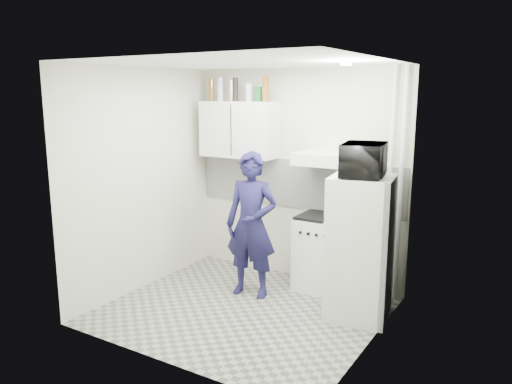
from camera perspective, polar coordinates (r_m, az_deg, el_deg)
The scene contains 24 objects.
floor at distance 5.55m, azimuth -1.44°, elevation -13.32°, with size 2.80×2.80×0.00m, color gray.
ceiling at distance 5.05m, azimuth -1.59°, elevation 14.58°, with size 2.80×2.80×0.00m, color white.
wall_back at distance 6.21m, azimuth 4.75°, elevation 1.91°, with size 2.80×2.80×0.00m, color beige.
wall_left at distance 6.00m, azimuth -12.82°, elevation 1.33°, with size 2.60×2.60×0.00m, color beige.
wall_right at distance 4.55m, azimuth 13.47°, elevation -1.86°, with size 2.60×2.60×0.00m, color beige.
person at distance 5.68m, azimuth -0.54°, elevation -3.77°, with size 0.61×0.40×1.67m, color #151337.
stove at distance 6.01m, azimuth 7.52°, elevation -6.98°, with size 0.54×0.54×0.87m, color silver.
fridge at distance 5.26m, azimuth 11.81°, elevation -6.26°, with size 0.62×0.62×1.49m, color white.
stove_top at distance 5.88m, azimuth 7.64°, elevation -2.80°, with size 0.52×0.52×0.03m, color black.
saucepan at distance 5.87m, azimuth 8.54°, elevation -2.24°, with size 0.16×0.16×0.09m, color silver.
microwave at distance 5.06m, azimuth 12.23°, elevation 3.62°, with size 0.40×0.60×0.33m, color black.
bottle_a at distance 6.59m, azimuth -5.14°, elevation 11.54°, with size 0.07×0.07×0.28m, color brown.
bottle_b at distance 6.51m, azimuth -4.10°, elevation 11.63°, with size 0.08×0.08×0.30m, color #B2B7BC.
bottle_c at distance 6.41m, azimuth -2.84°, elevation 11.49°, with size 0.06×0.06×0.26m, color silver.
bottle_d at distance 6.38m, azimuth -2.37°, elevation 11.63°, with size 0.07×0.07×0.29m, color black.
canister_a at distance 6.27m, azimuth -0.79°, elevation 11.30°, with size 0.09×0.09×0.22m, color #B2B7BC.
canister_b at distance 6.20m, azimuth 0.24°, elevation 11.13°, with size 0.10×0.10×0.18m, color #144C1E.
bottle_e at distance 6.14m, azimuth 1.10°, elevation 11.70°, with size 0.08×0.08×0.30m, color brown.
upper_cabinet at distance 6.37m, azimuth -1.97°, elevation 7.16°, with size 1.00×0.35×0.70m, color white.
range_hood at distance 5.76m, azimuth 7.69°, elevation 3.82°, with size 0.60×0.50×0.14m, color silver.
backsplash at distance 6.22m, azimuth 4.67°, elevation 0.98°, with size 2.74×0.03×0.60m, color white.
pipe_a at distance 5.68m, azimuth 16.18°, elevation 0.60°, with size 0.05×0.05×2.60m, color silver.
pipe_b at distance 5.71m, azimuth 15.02°, elevation 0.72°, with size 0.04×0.04×2.60m, color silver.
ceiling_spot_fixture at distance 4.77m, azimuth 10.25°, elevation 14.23°, with size 0.10×0.10×0.02m, color white.
Camera 1 is at (2.74, -4.23, 2.32)m, focal length 35.00 mm.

